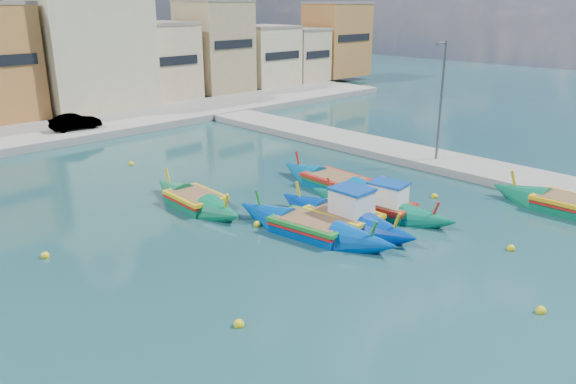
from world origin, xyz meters
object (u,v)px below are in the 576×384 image
quay_street_lamp (440,100)px  luzzu_cyan_south (571,207)px  luzzu_blue_cabin (344,218)px  luzzu_cyan_mid (336,184)px  church_block (81,22)px  luzzu_turquoise_cabin (380,208)px  luzzu_green (196,202)px  luzzu_blue_south (311,229)px

quay_street_lamp → luzzu_cyan_south: (-2.44, -9.49, -4.05)m
luzzu_blue_cabin → luzzu_cyan_mid: size_ratio=0.93×
church_block → luzzu_cyan_south: (5.00, -43.49, -8.12)m
luzzu_cyan_mid → luzzu_cyan_south: 12.35m
church_block → luzzu_turquoise_cabin: church_block is taller
church_block → luzzu_green: 31.56m
luzzu_cyan_mid → luzzu_green: (-7.56, 3.19, -0.02)m
church_block → quay_street_lamp: 35.04m
luzzu_cyan_south → luzzu_blue_cabin: bearing=144.1°
luzzu_turquoise_cabin → luzzu_blue_south: 4.46m
church_block → luzzu_cyan_south: size_ratio=2.18×
luzzu_blue_south → luzzu_green: bearing=103.9°
church_block → luzzu_cyan_mid: size_ratio=2.05×
quay_street_lamp → luzzu_green: (-15.72, 4.66, -4.07)m
luzzu_cyan_mid → luzzu_blue_south: size_ratio=1.01×
luzzu_blue_cabin → quay_street_lamp: bearing=11.7°
luzzu_blue_cabin → luzzu_green: luzzu_blue_cabin is taller
church_block → luzzu_blue_cabin: size_ratio=2.21×
luzzu_turquoise_cabin → luzzu_green: bearing=129.5°
church_block → luzzu_green: bearing=-105.8°
luzzu_blue_cabin → luzzu_blue_south: 1.95m
quay_street_lamp → luzzu_green: 16.89m
luzzu_green → church_block: bearing=74.2°
luzzu_blue_cabin → luzzu_cyan_south: (9.66, -6.99, -0.08)m
quay_street_lamp → luzzu_blue_south: bearing=-171.2°
church_block → luzzu_green: size_ratio=2.40×
church_block → luzzu_cyan_mid: bearing=-91.3°
luzzu_turquoise_cabin → luzzu_blue_cabin: size_ratio=1.00×
luzzu_blue_south → luzzu_cyan_mid: bearing=31.8°
luzzu_green → luzzu_cyan_south: luzzu_cyan_south is taller
luzzu_cyan_mid → church_block: bearing=88.7°
church_block → luzzu_blue_cabin: 37.66m
church_block → luzzu_cyan_mid: church_block is taller
luzzu_turquoise_cabin → luzzu_green: size_ratio=1.09×
luzzu_cyan_mid → luzzu_cyan_south: luzzu_cyan_mid is taller
luzzu_green → luzzu_blue_south: size_ratio=0.86×
quay_street_lamp → luzzu_blue_cabin: bearing=-168.3°
church_block → luzzu_green: (-8.28, -29.34, -8.14)m
church_block → luzzu_blue_cabin: (-4.66, -36.50, -8.03)m
church_block → luzzu_cyan_south: 44.52m
church_block → luzzu_cyan_mid: 33.54m
luzzu_cyan_mid → luzzu_blue_south: 6.91m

